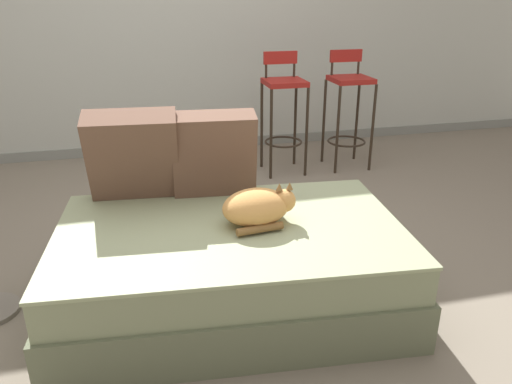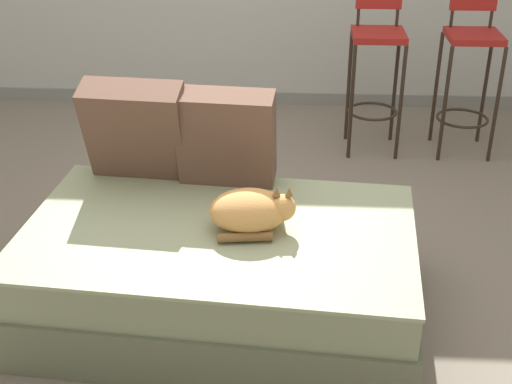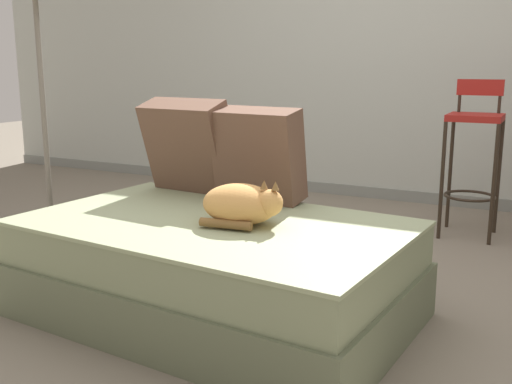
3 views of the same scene
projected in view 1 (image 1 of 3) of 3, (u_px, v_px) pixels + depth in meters
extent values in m
plane|color=slate|center=(218.00, 263.00, 2.85)|extent=(16.00, 16.00, 0.00)
cube|color=#B7BCB2|center=(170.00, 7.00, 4.38)|extent=(8.00, 0.10, 2.60)
cube|color=gray|center=(179.00, 146.00, 4.81)|extent=(8.00, 0.02, 0.09)
cube|color=#636B50|center=(231.00, 283.00, 2.45)|extent=(1.72, 1.16, 0.24)
cube|color=gray|center=(230.00, 244.00, 2.37)|extent=(1.68, 1.12, 0.19)
cube|color=#98A47B|center=(230.00, 228.00, 2.33)|extent=(1.69, 1.13, 0.02)
cube|color=brown|center=(133.00, 155.00, 2.55)|extent=(0.48, 0.33, 0.48)
cube|color=brown|center=(213.00, 154.00, 2.62)|extent=(0.45, 0.26, 0.45)
ellipsoid|color=tan|center=(256.00, 207.00, 2.33)|extent=(0.35, 0.28, 0.17)
sphere|color=tan|center=(284.00, 201.00, 2.35)|extent=(0.11, 0.11, 0.11)
cone|color=brown|center=(279.00, 187.00, 2.32)|extent=(0.03, 0.03, 0.04)
cone|color=brown|center=(290.00, 186.00, 2.33)|extent=(0.03, 0.03, 0.04)
cylinder|color=brown|center=(260.00, 229.00, 2.25)|extent=(0.22, 0.06, 0.04)
cylinder|color=#2D2319|center=(271.00, 135.00, 3.98)|extent=(0.02, 0.02, 0.74)
cylinder|color=#2D2319|center=(307.00, 133.00, 4.05)|extent=(0.02, 0.02, 0.74)
cylinder|color=#2D2319|center=(262.00, 126.00, 4.25)|extent=(0.02, 0.02, 0.74)
cylinder|color=#2D2319|center=(295.00, 124.00, 4.32)|extent=(0.02, 0.02, 0.74)
torus|color=#2D2319|center=(283.00, 142.00, 4.19)|extent=(0.32, 0.32, 0.02)
cube|color=maroon|center=(285.00, 82.00, 4.00)|extent=(0.32, 0.32, 0.04)
cylinder|color=#2D2319|center=(266.00, 71.00, 4.06)|extent=(0.02, 0.02, 0.20)
cylinder|color=#2D2319|center=(294.00, 69.00, 4.11)|extent=(0.02, 0.02, 0.20)
cube|color=maroon|center=(280.00, 58.00, 4.05)|extent=(0.28, 0.03, 0.10)
cylinder|color=#2D2319|center=(338.00, 131.00, 4.10)|extent=(0.02, 0.02, 0.74)
cylinder|color=#2D2319|center=(373.00, 129.00, 4.17)|extent=(0.02, 0.02, 0.74)
cylinder|color=#2D2319|center=(324.00, 122.00, 4.38)|extent=(0.02, 0.02, 0.74)
cylinder|color=#2D2319|center=(357.00, 120.00, 4.45)|extent=(0.02, 0.02, 0.74)
torus|color=#2D2319|center=(346.00, 141.00, 4.33)|extent=(0.33, 0.33, 0.02)
cube|color=maroon|center=(351.00, 79.00, 4.13)|extent=(0.32, 0.32, 0.04)
cylinder|color=#2D2319|center=(332.00, 68.00, 4.19)|extent=(0.02, 0.02, 0.20)
cylinder|color=#2D2319|center=(358.00, 67.00, 4.24)|extent=(0.02, 0.02, 0.20)
cube|color=maroon|center=(346.00, 56.00, 4.18)|extent=(0.28, 0.03, 0.10)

